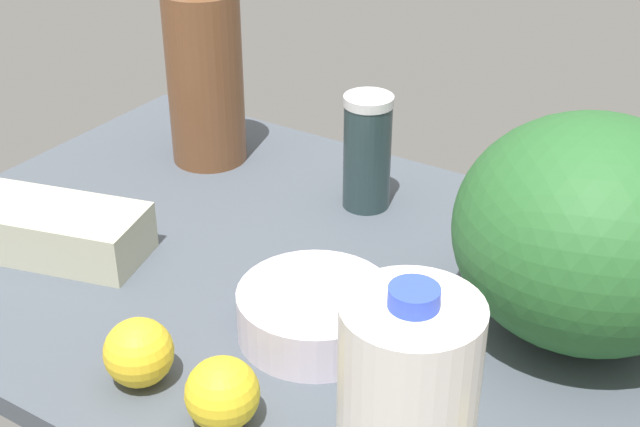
% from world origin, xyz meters
% --- Properties ---
extents(countertop, '(1.20, 0.76, 0.03)m').
position_xyz_m(countertop, '(0.00, 0.00, 0.01)').
color(countertop, '#49505B').
rests_on(countertop, ground).
extents(mixing_bowl, '(0.19, 0.19, 0.06)m').
position_xyz_m(mixing_bowl, '(-0.06, 0.10, 0.06)').
color(mixing_bowl, silver).
rests_on(mixing_bowl, countertop).
extents(chocolate_milk_jug, '(0.12, 0.12, 0.30)m').
position_xyz_m(chocolate_milk_jug, '(0.35, -0.21, 0.17)').
color(chocolate_milk_jug, brown).
rests_on(chocolate_milk_jug, countertop).
extents(shaker_bottle, '(0.07, 0.07, 0.18)m').
position_xyz_m(shaker_bottle, '(0.05, -0.21, 0.12)').
color(shaker_bottle, '#273B3D').
rests_on(shaker_bottle, countertop).
extents(egg_carton, '(0.35, 0.19, 0.07)m').
position_xyz_m(egg_carton, '(0.38, 0.15, 0.06)').
color(egg_carton, beige).
rests_on(egg_carton, countertop).
extents(watermelon, '(0.31, 0.31, 0.27)m').
position_xyz_m(watermelon, '(-0.31, -0.08, 0.16)').
color(watermelon, '#2A652E').
rests_on(watermelon, countertop).
extents(milk_jug, '(0.12, 0.12, 0.24)m').
position_xyz_m(milk_jug, '(-0.26, 0.27, 0.14)').
color(milk_jug, white).
rests_on(milk_jug, countertop).
extents(lemon_near_front, '(0.08, 0.08, 0.08)m').
position_xyz_m(lemon_near_front, '(-0.06, 0.28, 0.07)').
color(lemon_near_front, yellow).
rests_on(lemon_near_front, countertop).
extents(lemon_by_jug, '(0.08, 0.08, 0.08)m').
position_xyz_m(lemon_by_jug, '(0.06, 0.28, 0.07)').
color(lemon_by_jug, yellow).
rests_on(lemon_by_jug, countertop).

